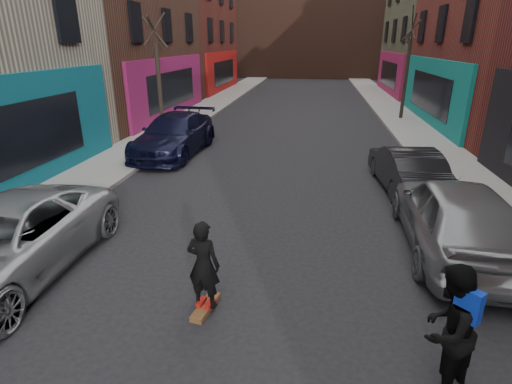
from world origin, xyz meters
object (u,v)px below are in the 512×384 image
(parked_left_far, at_px, (3,242))
(parked_right_far, at_px, (455,215))
(tree_left_far, at_px, (158,64))
(pedestrian, at_px, (448,329))
(parked_right_end, at_px, (406,168))
(skateboarder, at_px, (203,265))
(skateboard, at_px, (206,307))
(parked_left_end, at_px, (174,134))
(tree_right_far, at_px, (408,57))

(parked_left_far, distance_m, parked_right_far, 9.20)
(tree_left_far, relative_size, pedestrian, 3.55)
(parked_right_far, relative_size, parked_right_end, 1.19)
(skateboarder, bearing_deg, skateboard, -0.00)
(parked_right_far, relative_size, skateboard, 6.21)
(skateboard, height_order, skateboarder, skateboarder)
(skateboard, bearing_deg, parked_right_end, 66.15)
(tree_left_far, relative_size, parked_left_end, 1.19)
(parked_left_far, relative_size, parked_right_far, 1.07)
(skateboard, bearing_deg, skateboarder, 0.00)
(parked_left_end, distance_m, pedestrian, 13.26)
(parked_right_end, height_order, skateboard, parked_right_end)
(tree_right_far, relative_size, pedestrian, 3.71)
(tree_left_far, height_order, pedestrian, tree_left_far)
(parked_left_end, bearing_deg, pedestrian, -53.32)
(skateboarder, bearing_deg, tree_left_far, -56.50)
(pedestrian, bearing_deg, tree_left_far, -101.48)
(parked_left_far, height_order, parked_left_end, parked_left_end)
(parked_left_far, bearing_deg, skateboard, -7.48)
(parked_right_far, distance_m, pedestrian, 4.17)
(tree_right_far, relative_size, skateboarder, 4.31)
(tree_left_far, height_order, parked_left_far, tree_left_far)
(skateboard, bearing_deg, tree_left_far, 123.50)
(pedestrian, bearing_deg, parked_left_end, -100.25)
(tree_right_far, xyz_separation_m, pedestrian, (-3.20, -20.17, -2.61))
(parked_left_end, relative_size, parked_right_end, 1.31)
(parked_left_end, relative_size, pedestrian, 2.99)
(tree_right_far, bearing_deg, parked_right_far, -96.74)
(parked_left_far, bearing_deg, tree_left_far, 96.26)
(skateboarder, height_order, pedestrian, pedestrian)
(tree_left_far, height_order, parked_right_far, tree_left_far)
(parked_right_far, bearing_deg, parked_left_end, -36.68)
(parked_left_far, bearing_deg, parked_left_end, 88.13)
(skateboarder, bearing_deg, parked_left_end, -58.22)
(tree_right_far, distance_m, skateboard, 20.49)
(tree_left_far, height_order, parked_left_end, tree_left_far)
(tree_left_far, xyz_separation_m, parked_right_end, (10.27, -6.20, -2.69))
(tree_right_far, distance_m, parked_left_end, 14.34)
(parked_right_end, height_order, skateboarder, skateboarder)
(pedestrian, bearing_deg, skateboard, -62.20)
(parked_left_far, xyz_separation_m, skateboard, (4.09, -0.47, -0.69))
(tree_right_far, bearing_deg, parked_left_far, -120.17)
(tree_right_far, relative_size, parked_left_end, 1.24)
(parked_right_end, distance_m, skateboarder, 8.23)
(parked_left_far, bearing_deg, tree_right_far, 58.84)
(parked_right_far, distance_m, skateboard, 5.63)
(parked_right_end, relative_size, pedestrian, 2.27)
(parked_right_end, xyz_separation_m, pedestrian, (-1.06, -7.96, 0.24))
(tree_left_far, xyz_separation_m, parked_right_far, (10.48, -10.20, -2.53))
(parked_left_end, height_order, skateboard, parked_left_end)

